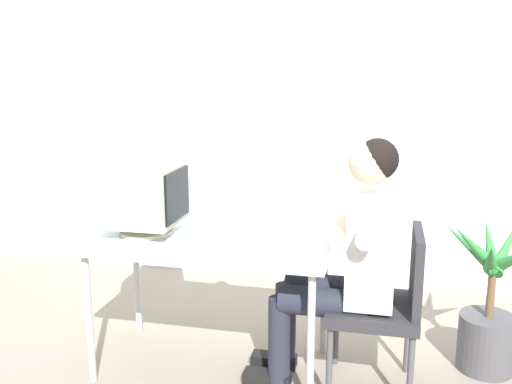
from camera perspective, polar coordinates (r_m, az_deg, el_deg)
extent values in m
plane|color=gray|center=(3.18, -4.32, -17.06)|extent=(12.00, 12.00, 0.00)
cube|color=silver|center=(4.07, 5.41, 11.54)|extent=(8.00, 0.10, 3.00)
cylinder|color=#B7B7BC|center=(3.00, -16.52, -12.17)|extent=(0.04, 0.04, 0.68)
cylinder|color=#B7B7BC|center=(2.67, 5.56, -14.89)|extent=(0.04, 0.04, 0.68)
cylinder|color=#B7B7BC|center=(3.46, -11.95, -8.53)|extent=(0.04, 0.04, 0.68)
cylinder|color=#B7B7BC|center=(3.18, 6.90, -10.28)|extent=(0.04, 0.04, 0.68)
cube|color=silver|center=(2.90, -4.55, -4.94)|extent=(1.23, 0.68, 0.03)
cylinder|color=beige|center=(3.00, -11.03, -3.96)|extent=(0.28, 0.28, 0.02)
cylinder|color=beige|center=(2.99, -11.05, -3.40)|extent=(0.06, 0.06, 0.04)
cube|color=beige|center=(2.95, -11.20, -0.11)|extent=(0.34, 0.37, 0.31)
cube|color=black|center=(2.88, -7.96, -0.28)|extent=(0.01, 0.31, 0.25)
cube|color=silver|center=(2.85, -4.36, -4.63)|extent=(0.19, 0.48, 0.02)
cube|color=beige|center=(2.84, -4.37, -4.33)|extent=(0.16, 0.43, 0.01)
cylinder|color=#4C4C51|center=(2.80, 7.42, -16.98)|extent=(0.03, 0.03, 0.39)
cylinder|color=#4C4C51|center=(2.80, 15.33, -17.38)|extent=(0.03, 0.03, 0.39)
cylinder|color=#4C4C51|center=(3.13, 8.10, -13.68)|extent=(0.03, 0.03, 0.39)
cylinder|color=#4C4C51|center=(3.13, 15.08, -14.03)|extent=(0.03, 0.03, 0.39)
cube|color=#2D2D33|center=(2.86, 11.68, -11.51)|extent=(0.43, 0.43, 0.06)
cube|color=#2D2D33|center=(2.78, 15.93, -7.57)|extent=(0.04, 0.39, 0.38)
cube|color=silver|center=(2.75, 11.55, -5.53)|extent=(0.22, 0.35, 0.52)
sphere|color=beige|center=(2.65, 11.50, 2.85)|extent=(0.21, 0.21, 0.21)
sphere|color=black|center=(2.65, 12.17, 3.25)|extent=(0.20, 0.20, 0.20)
cylinder|color=#262838|center=(2.77, 6.79, -11.03)|extent=(0.42, 0.14, 0.14)
cylinder|color=#262838|center=(2.93, 7.18, -9.64)|extent=(0.42, 0.14, 0.14)
cylinder|color=#262838|center=(2.89, 2.36, -14.94)|extent=(0.11, 0.11, 0.47)
cylinder|color=#262838|center=(3.05, 3.00, -13.41)|extent=(0.11, 0.11, 0.47)
cube|color=black|center=(3.00, 1.14, -18.26)|extent=(0.24, 0.09, 0.06)
cube|color=black|center=(3.16, 1.83, -16.63)|extent=(0.24, 0.09, 0.06)
cylinder|color=silver|center=(2.52, 11.08, -4.42)|extent=(0.09, 0.14, 0.09)
cylinder|color=silver|center=(2.91, 11.37, -2.12)|extent=(0.09, 0.14, 0.09)
cylinder|color=beige|center=(2.73, 8.68, -4.07)|extent=(0.09, 0.35, 0.09)
cylinder|color=#4C4C51|center=(3.30, 22.24, -13.90)|extent=(0.29, 0.29, 0.30)
cylinder|color=brown|center=(3.19, 22.67, -9.26)|extent=(0.04, 0.04, 0.28)
cone|color=#33813D|center=(3.23, 23.95, -5.16)|extent=(0.23, 0.31, 0.29)
cone|color=#33813D|center=(3.23, 22.55, -4.94)|extent=(0.09, 0.34, 0.26)
cone|color=#33813D|center=(3.15, 20.90, -5.28)|extent=(0.33, 0.21, 0.28)
cone|color=#33813D|center=(3.07, 21.35, -5.35)|extent=(0.31, 0.17, 0.31)
cone|color=#33813D|center=(3.01, 22.69, -6.21)|extent=(0.16, 0.33, 0.28)
cylinder|color=white|center=(3.08, -1.68, -2.47)|extent=(0.08, 0.08, 0.11)
torus|color=white|center=(3.12, -1.48, -2.27)|extent=(0.07, 0.01, 0.07)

